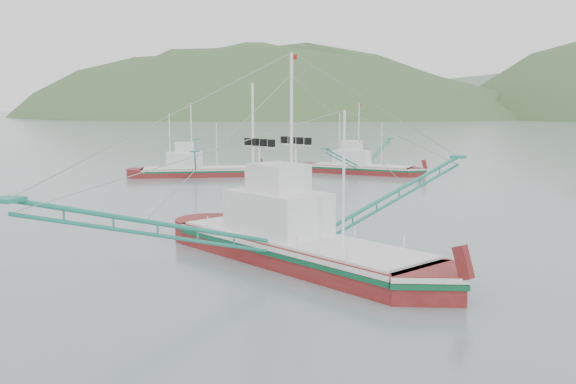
% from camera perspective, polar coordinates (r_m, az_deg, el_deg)
% --- Properties ---
extents(ground, '(1200.00, 1200.00, 0.00)m').
position_cam_1_polar(ground, '(31.75, -4.33, -7.09)').
color(ground, slate).
rests_on(ground, ground).
extents(main_boat, '(16.15, 27.07, 11.57)m').
position_cam_1_polar(main_boat, '(33.01, 0.77, -2.25)').
color(main_boat, maroon).
rests_on(main_boat, ground).
extents(bg_boat_left, '(14.90, 20.17, 8.91)m').
position_cam_1_polar(bg_boat_left, '(73.59, -8.29, 2.83)').
color(bg_boat_left, maroon).
rests_on(bg_boat_left, ground).
extents(bg_boat_far, '(12.27, 21.96, 8.89)m').
position_cam_1_polar(bg_boat_far, '(76.29, 6.42, 2.54)').
color(bg_boat_far, maroon).
rests_on(bg_boat_far, ground).
extents(headland_left, '(448.00, 308.00, 210.00)m').
position_cam_1_polar(headland_left, '(433.24, -3.31, 6.71)').
color(headland_left, '#38592E').
rests_on(headland_left, ground).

